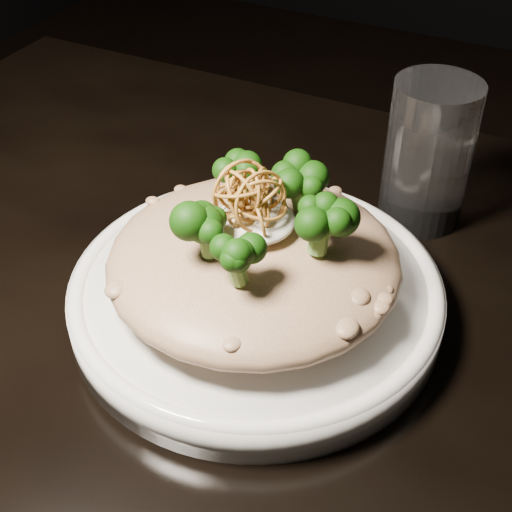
% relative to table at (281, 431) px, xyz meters
% --- Properties ---
extents(table, '(1.10, 0.80, 0.75)m').
position_rel_table_xyz_m(table, '(0.00, 0.00, 0.00)').
color(table, black).
rests_on(table, ground).
extents(plate, '(0.29, 0.29, 0.03)m').
position_rel_table_xyz_m(plate, '(-0.04, 0.04, 0.10)').
color(plate, white).
rests_on(plate, table).
extents(risotto, '(0.22, 0.22, 0.05)m').
position_rel_table_xyz_m(risotto, '(-0.04, 0.04, 0.14)').
color(risotto, brown).
rests_on(risotto, plate).
extents(broccoli, '(0.12, 0.12, 0.04)m').
position_rel_table_xyz_m(broccoli, '(-0.04, 0.04, 0.18)').
color(broccoli, black).
rests_on(broccoli, risotto).
extents(cheese, '(0.06, 0.06, 0.02)m').
position_rel_table_xyz_m(cheese, '(-0.04, 0.04, 0.17)').
color(cheese, white).
rests_on(cheese, risotto).
extents(shallots, '(0.06, 0.06, 0.04)m').
position_rel_table_xyz_m(shallots, '(-0.05, 0.04, 0.20)').
color(shallots, '#93641F').
rests_on(shallots, cheese).
extents(drinking_glass, '(0.08, 0.08, 0.13)m').
position_rel_table_xyz_m(drinking_glass, '(0.03, 0.22, 0.15)').
color(drinking_glass, silver).
rests_on(drinking_glass, table).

